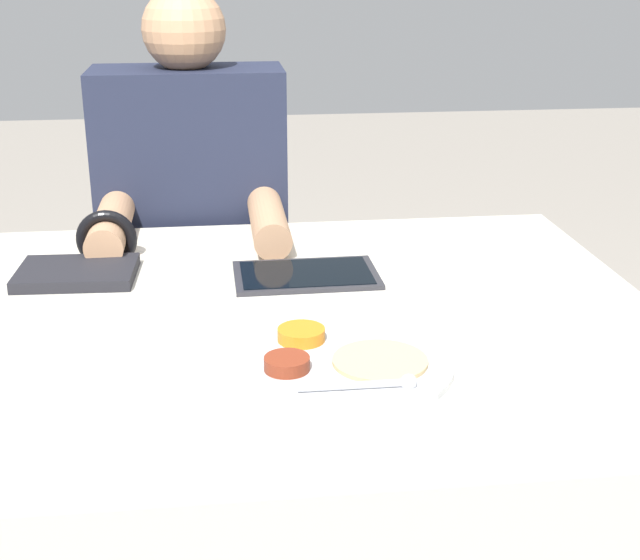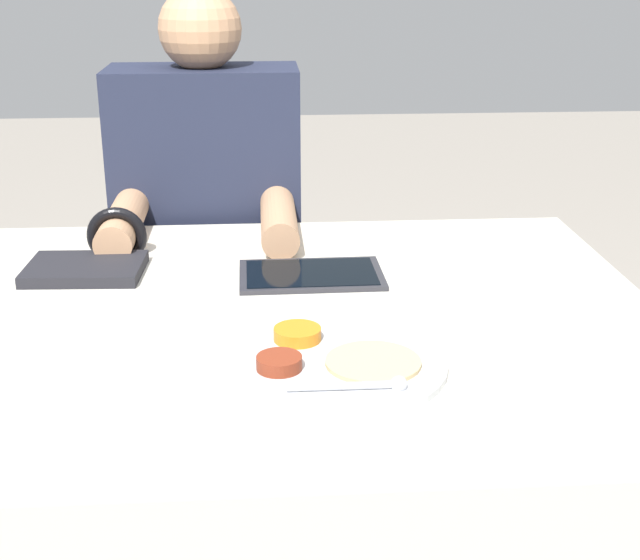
% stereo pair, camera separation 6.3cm
% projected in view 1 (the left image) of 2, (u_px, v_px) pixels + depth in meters
% --- Properties ---
extents(dining_table, '(1.23, 0.98, 0.74)m').
position_uv_depth(dining_table, '(272.00, 517.00, 1.50)').
color(dining_table, beige).
rests_on(dining_table, ground_plane).
extents(thali_tray, '(0.31, 0.31, 0.03)m').
position_uv_depth(thali_tray, '(337.00, 362.00, 1.20)').
color(thali_tray, '#B7BABF').
rests_on(thali_tray, dining_table).
extents(red_notebook, '(0.20, 0.16, 0.02)m').
position_uv_depth(red_notebook, '(77.00, 274.00, 1.52)').
color(red_notebook, silver).
rests_on(red_notebook, dining_table).
extents(tablet_device, '(0.25, 0.16, 0.01)m').
position_uv_depth(tablet_device, '(306.00, 275.00, 1.53)').
color(tablet_device, '#28282D').
rests_on(tablet_device, dining_table).
extents(person_diner, '(0.40, 0.48, 1.20)m').
position_uv_depth(person_diner, '(197.00, 285.00, 1.99)').
color(person_diner, black).
rests_on(person_diner, ground_plane).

